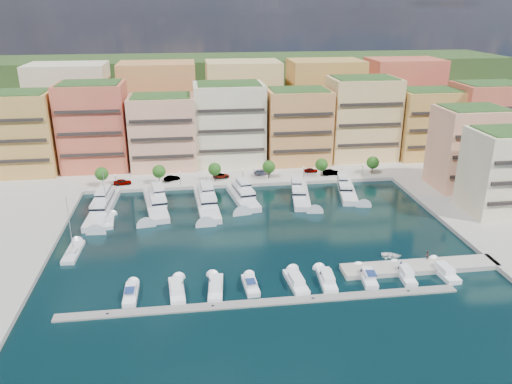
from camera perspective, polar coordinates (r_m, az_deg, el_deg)
ground at (r=117.20m, az=0.15°, el=-4.48°), size 400.00×400.00×0.00m
north_quay at (r=174.93m, az=-2.61°, el=4.14°), size 220.00×64.00×2.00m
hillside at (r=221.22m, az=-3.75°, el=7.66°), size 240.00×40.00×58.00m
south_pontoon at (r=90.86m, az=0.86°, el=-12.61°), size 72.00×2.20×0.35m
finger_pier at (r=106.59m, az=18.22°, el=-8.34°), size 32.00×5.00×2.00m
apartment_0 at (r=167.44m, az=-25.53°, el=6.08°), size 22.00×16.50×24.80m
apartment_1 at (r=163.71m, az=-18.01°, el=7.16°), size 20.00×16.50×26.80m
apartment_2 at (r=159.76m, az=-10.58°, el=6.77°), size 20.00×15.50×22.80m
apartment_3 at (r=161.60m, az=-3.08°, el=7.80°), size 22.00×16.50×25.80m
apartment_4 at (r=163.08m, az=4.78°, el=7.52°), size 20.00×15.50×23.80m
apartment_5 at (r=170.61m, az=11.97°, el=8.25°), size 22.00×16.50×26.80m
apartment_6 at (r=177.75m, az=18.90°, el=7.41°), size 20.00×15.50×22.80m
apartment_7 at (r=185.59m, az=24.80°, el=7.46°), size 22.00×16.50×24.80m
apartment_east_a at (r=151.28m, az=23.08°, el=4.66°), size 18.00×14.50×22.80m
apartment_east_b at (r=137.06m, az=26.68°, el=2.11°), size 18.00×14.50×20.80m
backblock_0 at (r=186.69m, az=-20.32°, el=9.00°), size 26.00×18.00×30.00m
backblock_1 at (r=182.53m, az=-10.99°, el=9.66°), size 26.00×18.00×30.00m
backblock_2 at (r=183.25m, az=-1.45°, el=10.07°), size 26.00×18.00×30.00m
backblock_3 at (r=188.80m, az=7.78°, el=10.21°), size 26.00×18.00×30.00m
backblock_4 at (r=198.77m, az=16.29°, el=10.10°), size 26.00×18.00×30.00m
tree_0 at (r=147.95m, az=-17.23°, el=2.00°), size 3.80×3.80×5.65m
tree_1 at (r=146.04m, az=-11.04°, el=2.32°), size 3.80×3.80×5.65m
tree_2 at (r=145.86m, az=-4.75°, el=2.62°), size 3.80×3.80×5.65m
tree_3 at (r=147.43m, az=1.47°, el=2.89°), size 3.80×3.80×5.65m
tree_4 at (r=150.70m, az=7.50°, el=3.11°), size 3.80×3.80×5.65m
tree_5 at (r=155.55m, az=13.21°, el=3.29°), size 3.80×3.80×5.65m
lamppost_0 at (r=145.44m, az=-15.77°, el=1.45°), size 0.30×0.30×4.20m
lamppost_1 at (r=143.87m, az=-8.67°, el=1.81°), size 0.30×0.30×4.20m
lamppost_2 at (r=144.55m, az=-1.52°, el=2.13°), size 0.30×0.30×4.20m
lamppost_3 at (r=147.43m, az=5.45°, el=2.42°), size 0.30×0.30×4.20m
lamppost_4 at (r=152.41m, az=12.07°, el=2.66°), size 0.30×0.30×4.20m
yacht_0 at (r=133.93m, az=-17.11°, el=-1.56°), size 5.89×25.26×7.30m
yacht_1 at (r=133.25m, az=-11.38°, el=-1.19°), size 8.16×23.16×7.30m
yacht_2 at (r=132.29m, az=-5.69°, el=-0.98°), size 6.53×24.49×7.30m
yacht_3 at (r=135.29m, az=-1.53°, el=-0.38°), size 7.82×19.15×7.30m
yacht_4 at (r=137.21m, az=5.05°, el=-0.20°), size 7.33×20.25×7.30m
yacht_5 at (r=141.61m, az=10.30°, el=0.27°), size 7.33×17.99×7.30m
cruiser_1 at (r=95.16m, az=-14.10°, el=-11.22°), size 2.37×7.76×2.66m
cruiser_2 at (r=94.48m, az=-9.04°, el=-11.07°), size 3.31×8.87×2.55m
cruiser_3 at (r=94.45m, az=-4.63°, el=-10.87°), size 3.36×9.17×2.55m
cruiser_4 at (r=94.90m, az=-0.62°, el=-10.61°), size 2.86×7.20×2.66m
cruiser_5 at (r=96.19m, az=4.60°, el=-10.24°), size 3.59×9.09×2.55m
cruiser_6 at (r=97.52m, az=8.10°, el=-9.93°), size 3.27×8.91×2.55m
cruiser_7 at (r=99.83m, az=12.63°, el=-9.46°), size 3.25×8.04×2.66m
cruiser_8 at (r=102.57m, az=16.66°, el=-9.01°), size 2.99×8.39×2.55m
cruiser_9 at (r=105.92m, az=20.64°, el=-8.52°), size 3.28×8.81×2.55m
sailboat_2 at (r=126.36m, az=-16.56°, el=-3.30°), size 3.53×8.58×13.20m
sailboat_1 at (r=113.64m, az=-20.16°, el=-6.54°), size 3.24×10.02×13.20m
tender_2 at (r=109.29m, az=15.22°, el=-6.99°), size 4.85×4.07×0.86m
tender_1 at (r=107.62m, az=16.18°, el=-7.56°), size 1.61×1.40×0.83m
tender_3 at (r=110.53m, az=19.19°, el=-7.16°), size 1.77×1.66×0.76m
car_0 at (r=148.57m, az=-15.02°, el=1.12°), size 5.15×2.57×1.69m
car_1 at (r=149.02m, az=-9.59°, el=1.58°), size 4.86×3.34×1.52m
car_2 at (r=149.60m, az=-4.01°, el=1.88°), size 5.06×2.47×1.38m
car_3 at (r=152.06m, az=0.76°, el=2.28°), size 5.77×3.29×1.58m
car_4 at (r=155.10m, az=6.29°, el=2.50°), size 4.33×2.18×1.42m
car_5 at (r=153.41m, az=8.59°, el=2.23°), size 5.09×1.84×1.67m
person_0 at (r=102.97m, az=16.21°, el=-8.02°), size 0.71×0.70×1.65m
person_1 at (r=108.21m, az=18.95°, el=-6.82°), size 1.15×1.09×1.88m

